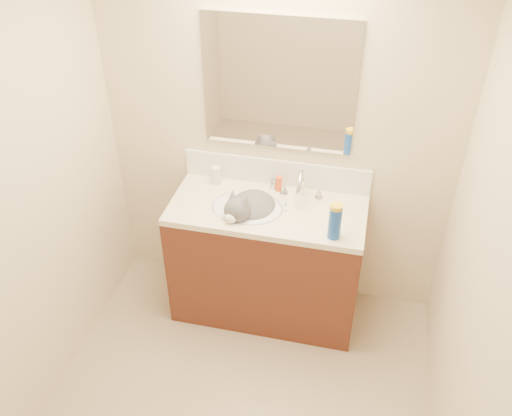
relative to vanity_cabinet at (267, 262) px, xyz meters
The scene contains 16 objects.
room_shell 1.45m from the vanity_cabinet, 90.00° to the right, with size 2.24×2.54×2.52m.
vanity_cabinet is the anchor object (origin of this frame).
counter_slab 0.43m from the vanity_cabinet, ahead, with size 1.20×0.55×0.04m, color beige.
basin 0.40m from the vanity_cabinet, 165.96° to the right, with size 0.45×0.36×0.14m, color white.
faucet 0.58m from the vanity_cabinet, 37.29° to the left, with size 0.28×0.20×0.21m.
cat 0.44m from the vanity_cabinet, 165.49° to the right, with size 0.41×0.46×0.33m.
backsplash 0.60m from the vanity_cabinet, 90.00° to the left, with size 1.20×0.02×0.18m, color silver.
mirror 1.16m from the vanity_cabinet, 90.00° to the left, with size 0.90×0.02×0.80m, color white.
pill_bottle 0.66m from the vanity_cabinet, 153.03° to the left, with size 0.06×0.06×0.12m, color silver.
pill_label 0.65m from the vanity_cabinet, 153.03° to the left, with size 0.05×0.05×0.04m, color orange.
silver_jar 0.53m from the vanity_cabinet, 92.16° to the left, with size 0.05×0.05×0.06m, color #B7B7BC.
amber_bottle 0.54m from the vanity_cabinet, 81.12° to the left, with size 0.04×0.04×0.10m, color #E74D1B.
toothbrush 0.47m from the vanity_cabinet, 22.70° to the left, with size 0.01×0.13×0.01m, color silver.
toothbrush_head 0.47m from the vanity_cabinet, 22.70° to the left, with size 0.01×0.03×0.01m, color #698EE0.
spray_can 0.72m from the vanity_cabinet, 24.62° to the right, with size 0.07×0.07×0.20m, color #1745A1.
spray_cap 0.80m from the vanity_cabinet, 24.62° to the right, with size 0.07×0.07×0.04m, color gold.
Camera 1 is at (0.53, -1.64, 2.80)m, focal length 38.00 mm.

